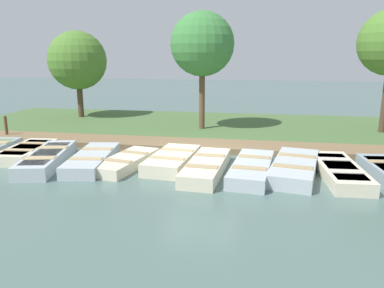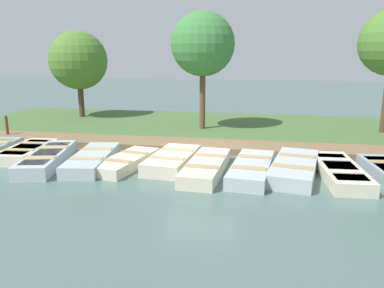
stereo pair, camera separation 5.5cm
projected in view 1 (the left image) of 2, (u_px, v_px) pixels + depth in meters
ground_plane at (201, 159)px, 12.75m from camera, size 80.00×80.00×0.00m
shore_bank at (217, 128)px, 17.51m from camera, size 8.00×24.00×0.22m
dock_walkway at (206, 146)px, 14.12m from camera, size 1.58×22.71×0.23m
rowboat_1 at (27, 151)px, 13.01m from camera, size 2.71×1.35×0.39m
rowboat_2 at (47, 158)px, 12.04m from camera, size 3.61×1.75×0.44m
rowboat_3 at (92, 159)px, 12.05m from camera, size 3.32×1.51×0.40m
rowboat_4 at (126, 161)px, 11.86m from camera, size 2.91×1.49×0.35m
rowboat_5 at (173, 160)px, 11.92m from camera, size 2.88×1.41×0.42m
rowboat_6 at (206, 167)px, 11.21m from camera, size 3.32×1.20×0.41m
rowboat_7 at (252, 168)px, 11.07m from camera, size 3.29×1.39×0.40m
rowboat_8 at (295, 167)px, 11.12m from camera, size 3.49×1.79×0.43m
rowboat_9 at (340, 171)px, 10.84m from camera, size 3.32×1.27×0.39m
mooring_post_near at (6, 128)px, 15.50m from camera, size 0.12×0.12×1.03m
park_tree_far_left at (78, 61)px, 19.35m from camera, size 2.99×2.99×4.66m
park_tree_left at (202, 45)px, 16.02m from camera, size 2.75×2.75×5.28m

